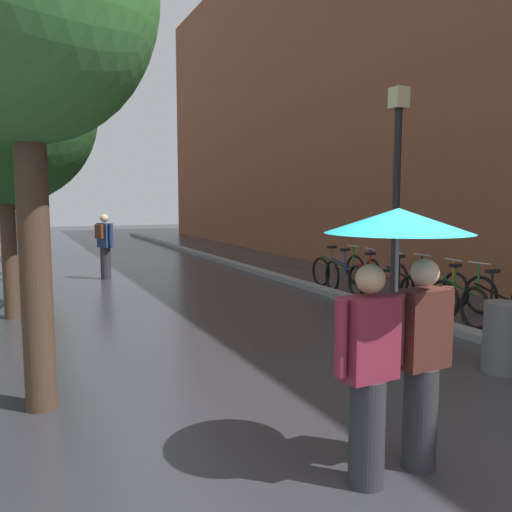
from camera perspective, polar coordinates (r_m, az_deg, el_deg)
ground_plane at (r=4.34m, az=23.45°, el=-22.67°), size 80.00×80.00×0.00m
building_facade at (r=18.37m, az=21.80°, el=18.06°), size 8.00×36.00×11.93m
kerb_strip at (r=14.04m, az=1.27°, el=-1.98°), size 0.30×36.00×0.12m
street_tree_1 at (r=9.96m, az=-26.12°, el=14.21°), size 3.09×3.09×5.15m
street_tree_2 at (r=14.42m, az=-24.82°, el=14.48°), size 2.84×2.84×6.12m
street_tree_3 at (r=18.55m, az=-24.49°, el=9.50°), size 2.64×2.64×4.72m
street_tree_4 at (r=22.91m, az=-25.58°, el=9.92°), size 2.30×2.30×5.04m
street_tree_5 at (r=27.77m, az=-25.39°, el=9.17°), size 2.75×2.75×5.34m
parked_bicycle_0 at (r=9.28m, az=25.35°, el=-4.85°), size 1.17×0.85×0.96m
parked_bicycle_1 at (r=9.84m, az=21.68°, el=-4.09°), size 1.14×0.80×0.96m
parked_bicycle_2 at (r=10.26m, az=18.97°, el=-3.58°), size 1.12×0.76×0.96m
parked_bicycle_3 at (r=10.97m, az=16.15°, el=-2.87°), size 1.13×0.78×0.96m
parked_bicycle_4 at (r=11.35m, az=13.25°, el=-2.49°), size 1.17×0.84×0.96m
parked_bicycle_5 at (r=12.07m, az=10.58°, el=-1.92°), size 1.17×0.85×0.96m
parked_bicycle_6 at (r=12.74m, az=9.03°, el=-1.46°), size 1.11×0.75×0.96m
couple_under_umbrella at (r=3.92m, az=15.22°, el=-5.04°), size 1.11×1.06×2.00m
street_lamp_post at (r=8.60m, az=15.16°, el=7.26°), size 0.24×0.24×3.80m
litter_bin at (r=6.91m, az=25.42°, el=-8.08°), size 0.44×0.44×0.85m
pedestrian_walking_midground at (r=13.97m, az=-16.28°, el=1.19°), size 0.44×0.53×1.69m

